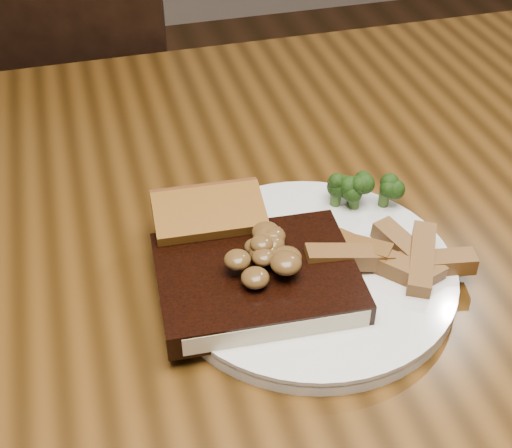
# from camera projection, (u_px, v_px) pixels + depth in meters

# --- Properties ---
(dining_table) EXTENTS (1.60, 0.90, 0.75)m
(dining_table) POSITION_uv_depth(u_px,v_px,m) (276.00, 321.00, 0.73)
(dining_table) COLOR #482C0E
(dining_table) RESTS_ON ground
(chair_far) EXTENTS (0.49, 0.49, 0.87)m
(chair_far) POSITION_uv_depth(u_px,v_px,m) (67.00, 159.00, 1.28)
(chair_far) COLOR black
(chair_far) RESTS_ON ground
(plate) EXTENTS (0.26, 0.26, 0.01)m
(plate) POSITION_uv_depth(u_px,v_px,m) (310.00, 274.00, 0.64)
(plate) COLOR silver
(plate) RESTS_ON dining_table
(steak) EXTENTS (0.17, 0.14, 0.02)m
(steak) POSITION_uv_depth(u_px,v_px,m) (257.00, 279.00, 0.61)
(steak) COLOR black
(steak) RESTS_ON plate
(steak_bone) EXTENTS (0.15, 0.02, 0.02)m
(steak_bone) POSITION_uv_depth(u_px,v_px,m) (276.00, 330.00, 0.56)
(steak_bone) COLOR beige
(steak_bone) RESTS_ON plate
(mushroom_pile) EXTENTS (0.07, 0.07, 0.03)m
(mushroom_pile) POSITION_uv_depth(u_px,v_px,m) (262.00, 246.00, 0.60)
(mushroom_pile) COLOR #503519
(mushroom_pile) RESTS_ON steak
(garlic_bread) EXTENTS (0.10, 0.06, 0.02)m
(garlic_bread) POSITION_uv_depth(u_px,v_px,m) (210.00, 233.00, 0.66)
(garlic_bread) COLOR brown
(garlic_bread) RESTS_ON plate
(potato_wedges) EXTENTS (0.10, 0.10, 0.02)m
(potato_wedges) POSITION_uv_depth(u_px,v_px,m) (392.00, 255.00, 0.63)
(potato_wedges) COLOR brown
(potato_wedges) RESTS_ON plate
(broccoli_cluster) EXTENTS (0.06, 0.06, 0.04)m
(broccoli_cluster) POSITION_uv_depth(u_px,v_px,m) (354.00, 191.00, 0.69)
(broccoli_cluster) COLOR #1C370C
(broccoli_cluster) RESTS_ON plate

